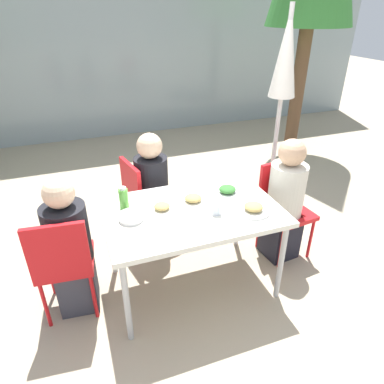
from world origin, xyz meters
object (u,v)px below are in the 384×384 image
(chair_left, at_px, (63,260))
(drinking_cup, at_px, (217,209))
(bottle, at_px, (124,199))
(closed_umbrella, at_px, (283,78))
(chair_far, at_px, (143,196))
(person_left, at_px, (71,250))
(salad_bowl, at_px, (131,217))
(person_right, at_px, (285,203))
(chair_right, at_px, (283,202))
(person_far, at_px, (152,193))

(chair_left, bearing_deg, drinking_cup, -1.28)
(bottle, xyz_separation_m, drinking_cup, (0.63, -0.31, -0.04))
(closed_umbrella, xyz_separation_m, bottle, (-1.66, -0.56, -0.67))
(chair_far, distance_m, bottle, 0.66)
(closed_umbrella, bearing_deg, bottle, -161.20)
(person_left, xyz_separation_m, salad_bowl, (0.45, -0.07, 0.23))
(closed_umbrella, bearing_deg, person_left, -162.42)
(person_right, xyz_separation_m, closed_umbrella, (0.27, 0.65, 0.95))
(closed_umbrella, height_order, bottle, closed_umbrella)
(chair_right, height_order, chair_far, same)
(chair_right, relative_size, person_right, 0.76)
(chair_left, distance_m, person_far, 1.06)
(person_right, height_order, chair_far, person_right)
(person_left, bearing_deg, person_right, 5.85)
(chair_left, distance_m, salad_bowl, 0.57)
(person_right, xyz_separation_m, drinking_cup, (-0.76, -0.22, 0.23))
(person_right, bearing_deg, closed_umbrella, -118.57)
(person_far, xyz_separation_m, drinking_cup, (0.30, -0.80, 0.23))
(chair_left, bearing_deg, chair_far, 49.34)
(person_left, bearing_deg, salad_bowl, -3.27)
(chair_left, bearing_deg, person_right, 8.11)
(chair_right, relative_size, chair_far, 1.00)
(chair_right, distance_m, chair_far, 1.30)
(chair_right, bearing_deg, drinking_cup, 14.51)
(closed_umbrella, bearing_deg, chair_right, -111.78)
(chair_left, relative_size, bottle, 4.81)
(salad_bowl, bearing_deg, chair_right, 6.75)
(person_far, relative_size, drinking_cup, 13.41)
(person_right, bearing_deg, salad_bowl, -2.82)
(chair_right, xyz_separation_m, salad_bowl, (-1.41, -0.17, 0.25))
(chair_right, xyz_separation_m, person_far, (-1.10, 0.50, 0.03))
(person_right, bearing_deg, chair_far, -34.46)
(person_right, relative_size, person_far, 1.01)
(person_right, height_order, bottle, person_right)
(chair_far, bearing_deg, chair_right, 53.68)
(bottle, bearing_deg, salad_bowl, -83.64)
(bottle, relative_size, drinking_cup, 2.15)
(person_right, height_order, person_far, person_right)
(drinking_cup, bearing_deg, person_far, 110.35)
(bottle, bearing_deg, chair_left, -160.54)
(closed_umbrella, xyz_separation_m, drinking_cup, (-1.03, -0.87, -0.72))
(chair_left, bearing_deg, person_left, 57.98)
(person_left, height_order, chair_far, person_left)
(drinking_cup, bearing_deg, bottle, 154.10)
(closed_umbrella, bearing_deg, person_right, -112.32)
(person_left, relative_size, salad_bowl, 6.18)
(drinking_cup, relative_size, salad_bowl, 0.47)
(chair_far, bearing_deg, bottle, -36.68)
(chair_right, bearing_deg, bottle, -6.27)
(chair_left, relative_size, drinking_cup, 10.35)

